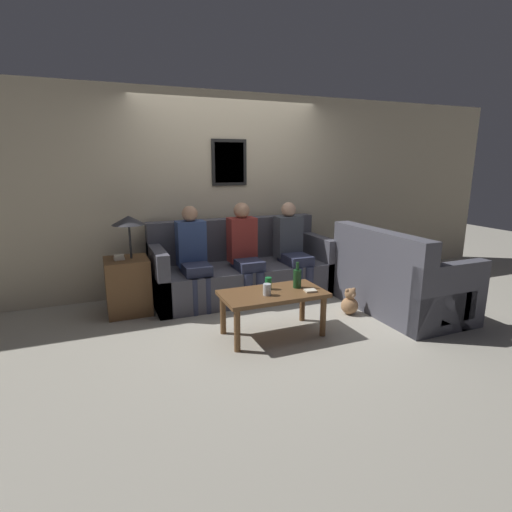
{
  "coord_description": "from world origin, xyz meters",
  "views": [
    {
      "loc": [
        -1.72,
        -4.17,
        1.71
      ],
      "look_at": [
        -0.07,
        -0.13,
        0.68
      ],
      "focal_mm": 28.0,
      "sensor_mm": 36.0,
      "label": 1
    }
  ],
  "objects": [
    {
      "name": "coffee_table",
      "position": [
        -0.14,
        -0.75,
        0.39
      ],
      "size": [
        1.03,
        0.55,
        0.45
      ],
      "color": "brown",
      "rests_on": "ground_plane"
    },
    {
      "name": "wine_bottle",
      "position": [
        0.15,
        -0.72,
        0.55
      ],
      "size": [
        0.08,
        0.08,
        0.27
      ],
      "color": "#19421E",
      "rests_on": "coffee_table"
    },
    {
      "name": "book_stack",
      "position": [
        0.21,
        -0.88,
        0.46
      ],
      "size": [
        0.12,
        0.11,
        0.02
      ],
      "color": "beige",
      "rests_on": "coffee_table"
    },
    {
      "name": "couch_side",
      "position": [
        1.48,
        -0.68,
        0.33
      ],
      "size": [
        0.91,
        1.52,
        0.98
      ],
      "rotation": [
        0.0,
        0.0,
        1.57
      ],
      "color": "#4C4C56",
      "rests_on": "ground_plane"
    },
    {
      "name": "person_middle",
      "position": [
        -0.03,
        0.34,
        0.66
      ],
      "size": [
        0.34,
        0.58,
        1.22
      ],
      "color": "#2D334C",
      "rests_on": "ground_plane"
    },
    {
      "name": "soda_can",
      "position": [
        -0.15,
        -0.65,
        0.51
      ],
      "size": [
        0.07,
        0.07,
        0.12
      ],
      "color": "#197A38",
      "rests_on": "coffee_table"
    },
    {
      "name": "person_left",
      "position": [
        -0.66,
        0.39,
        0.64
      ],
      "size": [
        0.34,
        0.58,
        1.2
      ],
      "color": "#2D334C",
      "rests_on": "ground_plane"
    },
    {
      "name": "drinking_glass",
      "position": [
        -0.24,
        -0.82,
        0.51
      ],
      "size": [
        0.08,
        0.08,
        0.11
      ],
      "color": "silver",
      "rests_on": "coffee_table"
    },
    {
      "name": "person_right",
      "position": [
        0.65,
        0.37,
        0.64
      ],
      "size": [
        0.34,
        0.62,
        1.2
      ],
      "color": "#2D334C",
      "rests_on": "ground_plane"
    },
    {
      "name": "side_table_with_lamp",
      "position": [
        -1.42,
        0.44,
        0.39
      ],
      "size": [
        0.49,
        0.48,
        1.13
      ],
      "color": "brown",
      "rests_on": "ground_plane"
    },
    {
      "name": "wall_back",
      "position": [
        0.0,
        1.02,
        1.3
      ],
      "size": [
        9.0,
        0.08,
        2.6
      ],
      "color": "beige",
      "rests_on": "ground_plane"
    },
    {
      "name": "ground_plane",
      "position": [
        0.0,
        0.0,
        0.0
      ],
      "size": [
        16.0,
        16.0,
        0.0
      ],
      "primitive_type": "plane",
      "color": "#ADA899"
    },
    {
      "name": "teddy_bear",
      "position": [
        0.91,
        -0.57,
        0.13
      ],
      "size": [
        0.2,
        0.2,
        0.31
      ],
      "color": "#A87A51",
      "rests_on": "ground_plane"
    },
    {
      "name": "couch_main",
      "position": [
        0.0,
        0.55,
        0.33
      ],
      "size": [
        2.29,
        0.91,
        0.98
      ],
      "color": "#4C4C56",
      "rests_on": "ground_plane"
    }
  ]
}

